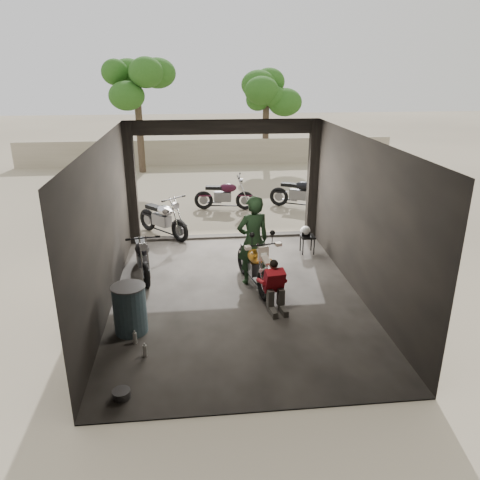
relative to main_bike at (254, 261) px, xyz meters
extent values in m
plane|color=#7A6D56|center=(-0.41, -0.42, -0.58)|extent=(80.00, 80.00, 0.00)
cube|color=#2D2B28|center=(-0.41, -0.42, -0.57)|extent=(5.00, 7.00, 0.02)
plane|color=black|center=(-0.41, -0.42, 2.62)|extent=(7.00, 7.00, 0.00)
cube|color=black|center=(-0.41, -3.92, 1.02)|extent=(5.00, 0.02, 3.20)
cube|color=black|center=(-2.91, -0.42, 1.02)|extent=(0.02, 7.00, 3.20)
cube|color=black|center=(2.09, -0.42, 1.02)|extent=(0.02, 7.00, 3.20)
cube|color=black|center=(-2.79, 2.96, 1.02)|extent=(0.24, 0.24, 3.20)
cube|color=black|center=(1.97, 2.96, 1.02)|extent=(0.24, 0.24, 3.20)
cube|color=black|center=(-0.41, 3.00, 2.44)|extent=(5.00, 0.16, 0.36)
cube|color=#2D2B28|center=(-0.41, 3.08, -0.54)|extent=(5.00, 0.25, 0.08)
cube|color=gray|center=(-0.41, 13.58, 0.02)|extent=(18.00, 0.30, 1.20)
cylinder|color=#382B1E|center=(-3.41, 12.08, 1.21)|extent=(0.30, 0.30, 3.58)
ellipsoid|color=#1E4C14|center=(-3.41, 12.08, 3.45)|extent=(2.20, 2.20, 3.14)
cylinder|color=#382B1E|center=(2.39, 13.58, 1.02)|extent=(0.30, 0.30, 3.20)
ellipsoid|color=#1E4C14|center=(2.39, 13.58, 3.02)|extent=(2.20, 2.20, 2.80)
imported|color=black|center=(0.00, 0.17, 0.40)|extent=(0.81, 0.64, 1.96)
cube|color=black|center=(1.59, 1.72, -0.13)|extent=(0.34, 0.34, 0.04)
cylinder|color=black|center=(1.45, 1.57, -0.36)|extent=(0.03, 0.03, 0.45)
cylinder|color=black|center=(1.74, 1.57, -0.36)|extent=(0.03, 0.03, 0.45)
cylinder|color=black|center=(1.45, 1.86, -0.36)|extent=(0.03, 0.03, 0.45)
cylinder|color=black|center=(1.74, 1.86, -0.36)|extent=(0.03, 0.03, 0.45)
ellipsoid|color=white|center=(1.54, 1.77, 0.01)|extent=(0.33, 0.33, 0.24)
cylinder|color=#3F5D6B|center=(-2.41, -1.63, -0.13)|extent=(0.74, 0.74, 0.90)
cylinder|color=black|center=(2.71, 2.99, 0.57)|extent=(0.08, 0.08, 2.32)
cylinder|color=beige|center=(2.71, 2.97, 1.52)|extent=(0.84, 0.03, 0.84)
camera|label=1|loc=(-1.26, -9.04, 3.86)|focal=35.00mm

